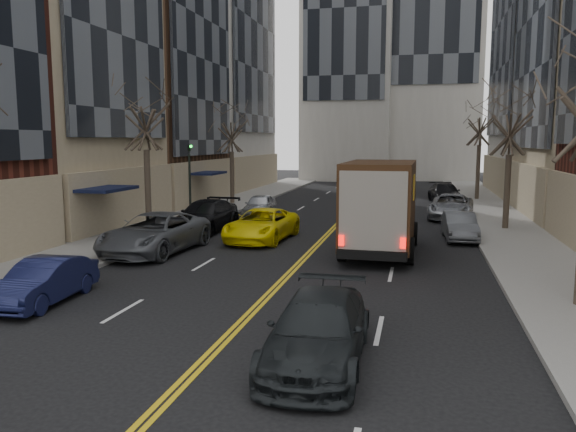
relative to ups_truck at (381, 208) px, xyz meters
The scene contains 18 objects.
sidewalk_left 15.26m from the ups_truck, 141.56° to the left, with size 4.00×66.00×0.15m, color slate.
sidewalk_right 11.39m from the ups_truck, 56.93° to the left, with size 4.00×66.00×0.15m, color slate.
tree_lf_mid 12.80m from the ups_truck, 168.29° to the left, with size 3.20×3.20×8.91m.
tree_lf_far 19.77m from the ups_truck, 127.12° to the left, with size 3.20×3.20×8.12m.
tree_rt_mid 10.40m from the ups_truck, 51.35° to the left, with size 3.20×3.20×8.32m.
tree_rt_far 23.69m from the ups_truck, 75.18° to the left, with size 3.20×3.20×9.11m.
traffic_signal 11.21m from the ups_truck, 156.72° to the left, with size 0.29×0.26×4.70m.
ups_truck is the anchor object (origin of this frame).
observer_sedan 12.01m from the ups_truck, 92.37° to the right, with size 2.06×4.88×1.41m.
taxi 6.03m from the ups_truck, 161.87° to the left, with size 2.44×5.29×1.47m, color yellow.
pedestrian 1.33m from the ups_truck, 138.59° to the left, with size 0.69×0.45×1.88m, color black.
parked_lf_b 13.05m from the ups_truck, 133.59° to the right, with size 1.36×3.89×1.28m, color #111538.
parked_lf_c 9.44m from the ups_truck, 167.94° to the right, with size 2.74×5.95×1.65m, color #4E5056.
parked_lf_d 9.98m from the ups_truck, 157.66° to the left, with size 2.21×5.44×1.58m, color black.
parked_lf_e 12.65m from the ups_truck, 129.28° to the left, with size 1.62×4.03×1.37m, color #B7BABF.
parked_rt_a 5.51m from the ups_truck, 50.19° to the left, with size 1.37×3.93×1.29m, color #53565C.
parked_rt_b 12.02m from the ups_truck, 73.33° to the left, with size 2.43×5.28×1.47m, color #A6A8AE.
parked_rt_c 20.55m from the ups_truck, 80.37° to the left, with size 2.04×5.01×1.45m, color black.
Camera 1 is at (4.34, -5.57, 4.69)m, focal length 35.00 mm.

